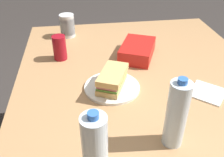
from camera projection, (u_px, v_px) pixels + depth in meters
name	position (u px, v px, depth m)	size (l,w,h in m)	color
dining_table	(146.00, 103.00, 1.11)	(1.50, 1.12, 0.72)	tan
paper_plate	(112.00, 87.00, 1.06)	(0.23, 0.23, 0.01)	white
sandwich	(112.00, 78.00, 1.03)	(0.21, 0.15, 0.08)	#DBB26B
soda_can_red	(60.00, 48.00, 1.24)	(0.07, 0.07, 0.12)	maroon
chip_bag	(137.00, 50.00, 1.27)	(0.23, 0.15, 0.07)	red
water_bottle_tall	(95.00, 150.00, 0.64)	(0.07, 0.07, 0.24)	silver
plastic_cup_stack	(67.00, 26.00, 1.47)	(0.08, 0.08, 0.13)	silver
water_bottle_spare	(177.00, 114.00, 0.75)	(0.06, 0.06, 0.24)	silver
paper_napkin	(207.00, 93.00, 1.03)	(0.13, 0.13, 0.01)	white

